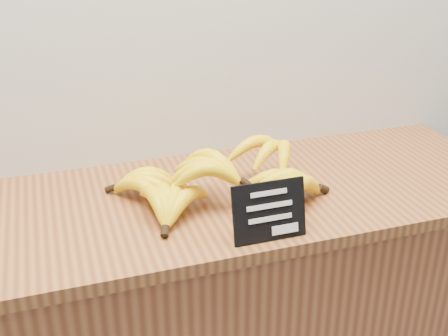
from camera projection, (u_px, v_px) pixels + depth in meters
The scene contains 3 objects.
counter_top at pixel (218, 199), 1.36m from camera, with size 1.53×0.54×0.03m, color #93582D.
chalkboard_sign at pixel (269, 212), 1.15m from camera, with size 0.16×0.01×0.13m, color black.
banana_pile at pixel (219, 182), 1.30m from camera, with size 0.50×0.37×0.12m.
Camera 1 is at (-0.18, 1.60, 1.56)m, focal length 45.00 mm.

